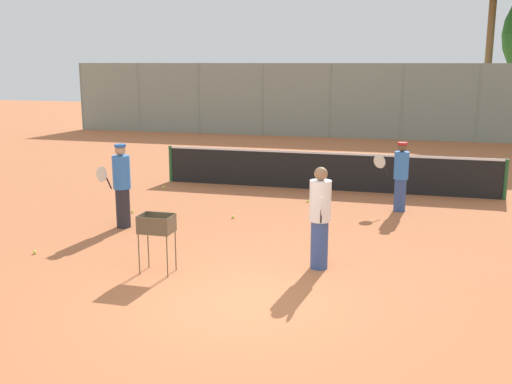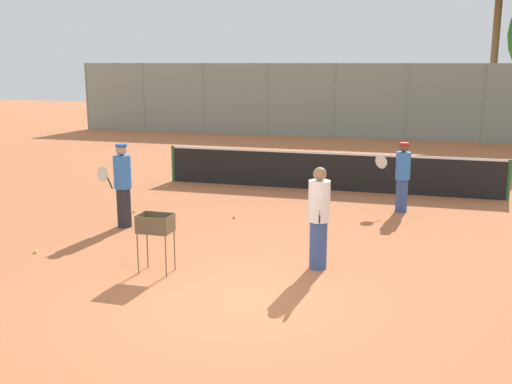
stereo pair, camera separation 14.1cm
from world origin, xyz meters
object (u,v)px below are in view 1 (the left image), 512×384
object	(u,v)px
player_white_outfit	(122,185)
player_yellow_shirt	(400,176)
player_red_cap	(320,217)
ball_cart	(157,229)
tennis_net	(326,170)

from	to	relation	value
player_white_outfit	player_yellow_shirt	world-z (taller)	player_white_outfit
player_red_cap	ball_cart	size ratio (longest dim) A/B	1.76
player_white_outfit	ball_cart	size ratio (longest dim) A/B	1.79
player_white_outfit	player_red_cap	size ratio (longest dim) A/B	1.02
player_white_outfit	ball_cart	bearing A→B (deg)	56.06
player_red_cap	tennis_net	bearing A→B (deg)	175.96
tennis_net	ball_cart	world-z (taller)	tennis_net
tennis_net	ball_cart	bearing A→B (deg)	-103.16
player_yellow_shirt	ball_cart	distance (m)	6.67
tennis_net	player_yellow_shirt	size ratio (longest dim) A/B	5.68
player_white_outfit	player_yellow_shirt	xyz separation A→B (m)	(5.71, 3.04, -0.08)
player_white_outfit	player_red_cap	xyz separation A→B (m)	(4.52, -1.50, -0.02)
player_white_outfit	ball_cart	world-z (taller)	player_white_outfit
tennis_net	ball_cart	size ratio (longest dim) A/B	9.30
player_red_cap	ball_cart	distance (m)	2.77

